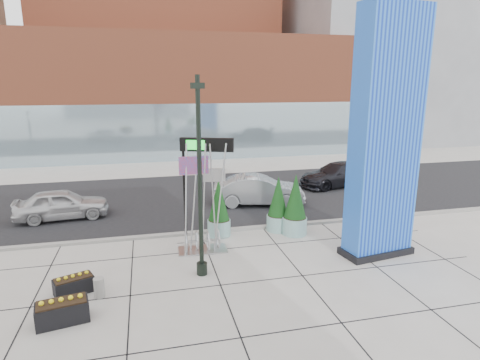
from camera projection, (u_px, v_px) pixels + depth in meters
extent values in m
plane|color=#9E9991|center=(188.00, 275.00, 14.48)|extent=(160.00, 160.00, 0.00)
cube|color=black|center=(170.00, 199.00, 23.93)|extent=(80.00, 12.00, 0.02)
cube|color=gray|center=(179.00, 234.00, 18.24)|extent=(80.00, 0.30, 0.12)
cube|color=#A64D30|center=(167.00, 96.00, 38.92)|extent=(34.00, 10.00, 11.00)
cube|color=#8CA5B2|center=(171.00, 133.00, 35.10)|extent=(34.00, 0.60, 5.00)
cube|color=slate|center=(372.00, 64.00, 48.44)|extent=(20.00, 18.00, 18.00)
cube|color=#0B29AC|center=(385.00, 137.00, 15.19)|extent=(2.78, 1.45, 9.53)
cube|color=black|center=(376.00, 250.00, 16.29)|extent=(3.02, 1.69, 0.26)
cylinder|color=black|center=(200.00, 180.00, 13.73)|extent=(0.16, 0.16, 7.03)
cylinder|color=black|center=(202.00, 268.00, 14.51)|extent=(0.39, 0.39, 0.44)
cube|color=black|center=(197.00, 86.00, 12.98)|extent=(0.48, 0.32, 0.19)
cube|color=#B9BBBE|center=(203.00, 250.00, 16.62)|extent=(2.02, 1.06, 0.05)
cylinder|color=#B9BBBE|center=(186.00, 200.00, 15.78)|extent=(0.07, 0.07, 4.52)
cylinder|color=#B9BBBE|center=(194.00, 198.00, 16.16)|extent=(0.07, 0.07, 4.52)
cylinder|color=#B9BBBE|center=(204.00, 199.00, 16.02)|extent=(0.07, 0.07, 4.52)
cylinder|color=#B9BBBE|center=(213.00, 196.00, 16.37)|extent=(0.07, 0.07, 4.52)
cylinder|color=#B9BBBE|center=(220.00, 198.00, 16.04)|extent=(0.07, 0.07, 4.52)
torus|color=#B9BBBE|center=(186.00, 243.00, 16.28)|extent=(0.09, 0.82, 0.82)
torus|color=#B9BBBE|center=(197.00, 240.00, 16.56)|extent=(0.09, 0.82, 0.82)
torus|color=#B9BBBE|center=(208.00, 241.00, 16.49)|extent=(0.09, 0.82, 0.82)
torus|color=#B9BBBE|center=(218.00, 238.00, 16.76)|extent=(0.09, 0.82, 0.82)
cube|color=red|center=(194.00, 165.00, 15.71)|extent=(1.18, 0.11, 0.72)
cube|color=#B9BBBE|center=(214.00, 175.00, 16.08)|extent=(0.90, 0.16, 0.54)
cylinder|color=gray|center=(99.00, 288.00, 12.93)|extent=(0.34, 0.34, 0.66)
cylinder|color=black|center=(185.00, 194.00, 16.63)|extent=(0.11, 0.11, 4.57)
cube|color=black|center=(207.00, 143.00, 16.36)|extent=(2.11, 0.94, 0.54)
cube|color=#19D833|center=(197.00, 144.00, 16.15)|extent=(0.72, 0.29, 0.38)
cylinder|color=#7FABA8|center=(278.00, 223.00, 18.83)|extent=(1.04, 1.04, 0.73)
cylinder|color=black|center=(278.00, 215.00, 18.74)|extent=(0.96, 0.96, 0.06)
cone|color=black|center=(278.00, 196.00, 18.52)|extent=(0.94, 0.94, 1.87)
cylinder|color=#7FABA8|center=(294.00, 226.00, 18.36)|extent=(1.13, 1.13, 0.79)
cylinder|color=black|center=(295.00, 217.00, 18.26)|extent=(1.04, 1.04, 0.07)
cone|color=black|center=(295.00, 196.00, 18.02)|extent=(1.01, 1.01, 2.03)
cylinder|color=#7FABA8|center=(219.00, 227.00, 18.20)|extent=(1.05, 1.05, 0.73)
cylinder|color=black|center=(219.00, 220.00, 18.11)|extent=(0.97, 0.97, 0.06)
cone|color=black|center=(219.00, 200.00, 17.89)|extent=(0.94, 0.94, 1.89)
cube|color=black|center=(74.00, 286.00, 13.20)|extent=(1.37, 1.03, 0.53)
cube|color=black|center=(73.00, 278.00, 13.13)|extent=(1.25, 0.92, 0.05)
cube|color=black|center=(63.00, 312.00, 11.58)|extent=(1.55, 0.99, 0.61)
cube|color=black|center=(61.00, 302.00, 11.50)|extent=(1.43, 0.87, 0.06)
imported|color=silver|center=(62.00, 204.00, 20.31)|extent=(4.64, 2.26, 1.53)
imported|color=#97999E|center=(259.00, 190.00, 22.68)|extent=(5.32, 2.74, 1.67)
imported|color=black|center=(338.00, 175.00, 26.79)|extent=(5.72, 3.24, 1.56)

